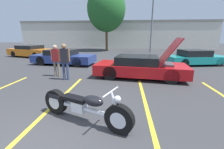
# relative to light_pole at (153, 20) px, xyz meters

# --- Properties ---
(parking_stripe_middle) EXTENTS (0.12, 5.64, 0.01)m
(parking_stripe_middle) POSITION_rel_light_pole_xyz_m (-5.39, -15.50, -3.88)
(parking_stripe_middle) COLOR yellow
(parking_stripe_middle) RESTS_ON ground
(parking_stripe_back) EXTENTS (0.12, 5.64, 0.01)m
(parking_stripe_back) POSITION_rel_light_pole_xyz_m (-2.44, -15.50, -3.88)
(parking_stripe_back) COLOR yellow
(parking_stripe_back) RESTS_ON ground
(far_building) EXTENTS (32.00, 4.20, 4.40)m
(far_building) POSITION_rel_light_pole_xyz_m (-5.00, 7.03, -1.54)
(far_building) COLOR beige
(far_building) RESTS_ON ground
(light_pole) EXTENTS (1.21, 0.28, 7.01)m
(light_pole) POSITION_rel_light_pole_xyz_m (0.00, 0.00, 0.00)
(light_pole) COLOR slate
(light_pole) RESTS_ON ground
(tree_background) EXTENTS (5.07, 5.07, 8.38)m
(tree_background) POSITION_rel_light_pole_xyz_m (-5.92, 1.39, 1.57)
(tree_background) COLOR brown
(tree_background) RESTS_ON ground
(motorcycle) EXTENTS (2.55, 1.20, 0.99)m
(motorcycle) POSITION_rel_light_pole_xyz_m (-4.15, -16.44, -3.46)
(motorcycle) COLOR black
(motorcycle) RESTS_ON ground
(show_car_hood_open) EXTENTS (4.83, 2.45, 2.06)m
(show_car_hood_open) POSITION_rel_light_pole_xyz_m (-2.35, -12.07, -3.31)
(show_car_hood_open) COLOR red
(show_car_hood_open) RESTS_ON ground
(parked_car_right_row) EXTENTS (4.47, 2.51, 1.12)m
(parked_car_right_row) POSITION_rel_light_pole_xyz_m (2.01, -8.16, -3.35)
(parked_car_right_row) COLOR teal
(parked_car_right_row) RESTS_ON ground
(parked_car_left_row) EXTENTS (5.10, 3.19, 1.17)m
(parked_car_left_row) POSITION_rel_light_pole_xyz_m (-12.78, -5.35, -3.31)
(parked_car_left_row) COLOR orange
(parked_car_left_row) RESTS_ON ground
(parked_car_mid_row) EXTENTS (4.75, 2.33, 1.12)m
(parked_car_mid_row) POSITION_rel_light_pole_xyz_m (-7.85, -8.93, -3.33)
(parked_car_mid_row) COLOR navy
(parked_car_mid_row) RESTS_ON ground
(spectator_by_show_car) EXTENTS (0.52, 0.22, 1.68)m
(spectator_by_show_car) POSITION_rel_light_pole_xyz_m (-6.82, -12.27, -2.88)
(spectator_by_show_car) COLOR gray
(spectator_by_show_car) RESTS_ON ground
(spectator_midground) EXTENTS (0.52, 0.23, 1.78)m
(spectator_midground) POSITION_rel_light_pole_xyz_m (-6.08, -12.86, -2.81)
(spectator_midground) COLOR #38476B
(spectator_midground) RESTS_ON ground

